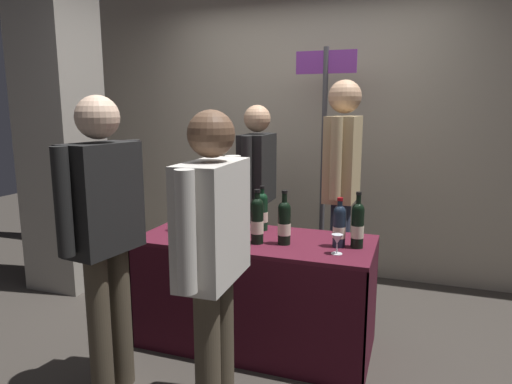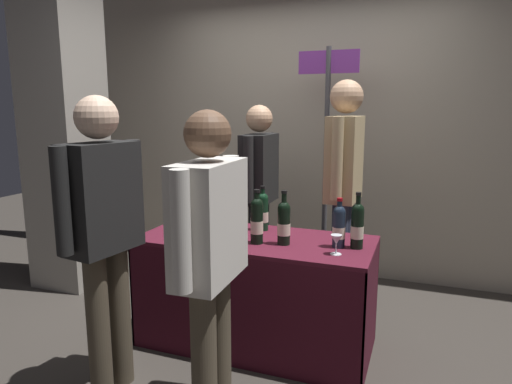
{
  "view_description": "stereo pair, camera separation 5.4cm",
  "coord_description": "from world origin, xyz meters",
  "px_view_note": "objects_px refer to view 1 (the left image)",
  "views": [
    {
      "loc": [
        0.94,
        -2.64,
        1.54
      ],
      "look_at": [
        0.0,
        0.0,
        1.03
      ],
      "focal_mm": 31.7,
      "sensor_mm": 36.0,
      "label": 1
    },
    {
      "loc": [
        0.99,
        -2.62,
        1.54
      ],
      "look_at": [
        0.0,
        0.0,
        1.03
      ],
      "focal_mm": 31.7,
      "sensor_mm": 36.0,
      "label": 2
    }
  ],
  "objects_px": {
    "display_bottle_0": "(339,225)",
    "vendor_presenter": "(342,175)",
    "taster_foreground_right": "(104,222)",
    "booth_signpost": "(324,143)",
    "wine_glass_near_vendor": "(337,240)",
    "tasting_table": "(256,272)",
    "concrete_pillar": "(60,116)",
    "featured_wine_bottle": "(358,225)"
  },
  "relations": [
    {
      "from": "tasting_table",
      "to": "booth_signpost",
      "type": "xyz_separation_m",
      "value": [
        0.2,
        1.14,
        0.76
      ]
    },
    {
      "from": "concrete_pillar",
      "to": "featured_wine_bottle",
      "type": "bearing_deg",
      "value": -9.99
    },
    {
      "from": "concrete_pillar",
      "to": "booth_signpost",
      "type": "bearing_deg",
      "value": 17.6
    },
    {
      "from": "concrete_pillar",
      "to": "tasting_table",
      "type": "xyz_separation_m",
      "value": [
        1.93,
        -0.46,
        -0.99
      ]
    },
    {
      "from": "concrete_pillar",
      "to": "wine_glass_near_vendor",
      "type": "bearing_deg",
      "value": -13.9
    },
    {
      "from": "wine_glass_near_vendor",
      "to": "taster_foreground_right",
      "type": "bearing_deg",
      "value": -151.94
    },
    {
      "from": "taster_foreground_right",
      "to": "tasting_table",
      "type": "bearing_deg",
      "value": -29.58
    },
    {
      "from": "tasting_table",
      "to": "vendor_presenter",
      "type": "distance_m",
      "value": 1.0
    },
    {
      "from": "featured_wine_bottle",
      "to": "concrete_pillar",
      "type": "bearing_deg",
      "value": 170.01
    },
    {
      "from": "tasting_table",
      "to": "taster_foreground_right",
      "type": "height_order",
      "value": "taster_foreground_right"
    },
    {
      "from": "wine_glass_near_vendor",
      "to": "vendor_presenter",
      "type": "bearing_deg",
      "value": 97.56
    },
    {
      "from": "tasting_table",
      "to": "featured_wine_bottle",
      "type": "bearing_deg",
      "value": 0.78
    },
    {
      "from": "vendor_presenter",
      "to": "booth_signpost",
      "type": "bearing_deg",
      "value": -150.42
    },
    {
      "from": "taster_foreground_right",
      "to": "featured_wine_bottle",
      "type": "bearing_deg",
      "value": -50.0
    },
    {
      "from": "concrete_pillar",
      "to": "booth_signpost",
      "type": "xyz_separation_m",
      "value": [
        2.13,
        0.68,
        -0.22
      ]
    },
    {
      "from": "featured_wine_bottle",
      "to": "display_bottle_0",
      "type": "xyz_separation_m",
      "value": [
        -0.11,
        -0.02,
        -0.01
      ]
    },
    {
      "from": "tasting_table",
      "to": "booth_signpost",
      "type": "height_order",
      "value": "booth_signpost"
    },
    {
      "from": "wine_glass_near_vendor",
      "to": "booth_signpost",
      "type": "height_order",
      "value": "booth_signpost"
    },
    {
      "from": "concrete_pillar",
      "to": "taster_foreground_right",
      "type": "relative_size",
      "value": 1.84
    },
    {
      "from": "concrete_pillar",
      "to": "booth_signpost",
      "type": "height_order",
      "value": "concrete_pillar"
    },
    {
      "from": "featured_wine_bottle",
      "to": "booth_signpost",
      "type": "height_order",
      "value": "booth_signpost"
    },
    {
      "from": "concrete_pillar",
      "to": "tasting_table",
      "type": "relative_size",
      "value": 2.0
    },
    {
      "from": "display_bottle_0",
      "to": "booth_signpost",
      "type": "xyz_separation_m",
      "value": [
        -0.33,
        1.15,
        0.4
      ]
    },
    {
      "from": "featured_wine_bottle",
      "to": "vendor_presenter",
      "type": "distance_m",
      "value": 0.75
    },
    {
      "from": "concrete_pillar",
      "to": "wine_glass_near_vendor",
      "type": "distance_m",
      "value": 2.64
    },
    {
      "from": "concrete_pillar",
      "to": "taster_foreground_right",
      "type": "distance_m",
      "value": 1.89
    },
    {
      "from": "vendor_presenter",
      "to": "taster_foreground_right",
      "type": "xyz_separation_m",
      "value": [
        -1.01,
        -1.45,
        -0.1
      ]
    },
    {
      "from": "booth_signpost",
      "to": "vendor_presenter",
      "type": "bearing_deg",
      "value": -62.29
    },
    {
      "from": "featured_wine_bottle",
      "to": "taster_foreground_right",
      "type": "bearing_deg",
      "value": -148.02
    },
    {
      "from": "wine_glass_near_vendor",
      "to": "display_bottle_0",
      "type": "bearing_deg",
      "value": 95.11
    },
    {
      "from": "featured_wine_bottle",
      "to": "taster_foreground_right",
      "type": "height_order",
      "value": "taster_foreground_right"
    },
    {
      "from": "wine_glass_near_vendor",
      "to": "tasting_table",
      "type": "bearing_deg",
      "value": 164.43
    },
    {
      "from": "taster_foreground_right",
      "to": "booth_signpost",
      "type": "height_order",
      "value": "booth_signpost"
    },
    {
      "from": "tasting_table",
      "to": "display_bottle_0",
      "type": "relative_size",
      "value": 4.95
    },
    {
      "from": "concrete_pillar",
      "to": "featured_wine_bottle",
      "type": "relative_size",
      "value": 8.78
    },
    {
      "from": "featured_wine_bottle",
      "to": "display_bottle_0",
      "type": "relative_size",
      "value": 1.13
    },
    {
      "from": "concrete_pillar",
      "to": "display_bottle_0",
      "type": "xyz_separation_m",
      "value": [
        2.46,
        -0.47,
        -0.63
      ]
    },
    {
      "from": "display_bottle_0",
      "to": "vendor_presenter",
      "type": "relative_size",
      "value": 0.17
    },
    {
      "from": "vendor_presenter",
      "to": "taster_foreground_right",
      "type": "relative_size",
      "value": 1.09
    },
    {
      "from": "wine_glass_near_vendor",
      "to": "vendor_presenter",
      "type": "distance_m",
      "value": 0.9
    },
    {
      "from": "vendor_presenter",
      "to": "concrete_pillar",
      "type": "bearing_deg",
      "value": -82.32
    },
    {
      "from": "concrete_pillar",
      "to": "booth_signpost",
      "type": "distance_m",
      "value": 2.25
    }
  ]
}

